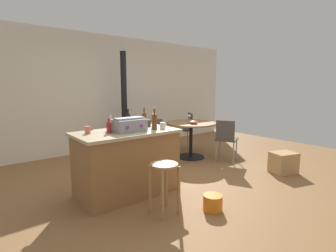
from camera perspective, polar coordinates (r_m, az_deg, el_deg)
The scene contains 23 objects.
ground_plane at distance 4.25m, azimuth 1.55°, elevation -11.93°, with size 8.80×8.80×0.00m, color olive.
back_wall at distance 6.26m, azimuth -14.59°, elevation 7.13°, with size 8.00×0.10×2.70m, color silver.
kitchen_island at distance 3.66m, azimuth -9.19°, elevation -8.01°, with size 1.40×0.79×0.90m.
wooden_stool at distance 3.05m, azimuth -0.82°, elevation -11.41°, with size 0.33×0.33×0.62m.
dining_table at distance 5.40m, azimuth 5.19°, elevation -1.06°, with size 1.05×1.05×0.76m.
folding_chair_near at distance 5.13m, azimuth -2.59°, elevation -2.53°, with size 0.48×0.48×0.85m.
folding_chair_far at distance 5.15m, azimuth 12.93°, elevation -2.53°, with size 0.54×0.54×0.86m.
folding_chair_left at distance 6.17m, azimuth 3.93°, elevation -0.37°, with size 0.54×0.54×0.88m.
wood_stove at distance 5.94m, azimuth -9.66°, elevation -0.64°, with size 0.44×0.45×2.28m.
toolbox at distance 3.49m, azimuth -8.71°, elevation 0.26°, with size 0.42×0.28×0.19m.
bottle_0 at distance 3.68m, azimuth -12.77°, elevation 0.43°, with size 0.08×0.08×0.21m.
bottle_1 at distance 3.81m, azimuth -3.18°, elevation 1.43°, with size 0.07×0.07×0.30m.
bottle_2 at distance 3.77m, azimuth -8.91°, elevation 1.18°, with size 0.06×0.06×0.29m.
bottle_3 at distance 3.42m, azimuth -13.13°, elevation -0.31°, with size 0.07×0.07×0.20m.
bottle_4 at distance 3.76m, azimuth -5.35°, elevation 1.31°, with size 0.06×0.06×0.30m.
bottle_5 at distance 3.60m, azimuth -3.06°, elevation 1.02°, with size 0.07×0.07×0.31m.
cup_0 at distance 3.47m, azimuth -17.60°, elevation -0.84°, with size 0.11×0.07×0.10m.
cup_1 at distance 3.92m, azimuth -4.45°, elevation 0.68°, with size 0.12×0.08×0.10m.
cup_2 at distance 3.67m, azimuth -1.19°, elevation 0.08°, with size 0.12×0.08×0.09m.
wine_glass at distance 5.62m, azimuth 4.79°, elevation 2.24°, with size 0.07×0.07×0.14m.
serving_bowl at distance 5.16m, azimuth 5.73°, elevation 0.85°, with size 0.18×0.18×0.07m, color #DB6651.
cardboard_box at distance 4.95m, azimuth 24.51°, elevation -7.50°, with size 0.42×0.32×0.37m, color tan.
plastic_bucket at distance 3.30m, azimuth 10.03°, elevation -16.60°, with size 0.24×0.24×0.20m, color orange.
Camera 1 is at (-2.57, -3.03, 1.51)m, focal length 27.12 mm.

